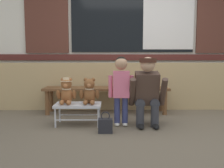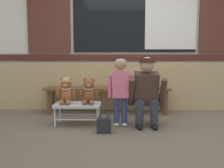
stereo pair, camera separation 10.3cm
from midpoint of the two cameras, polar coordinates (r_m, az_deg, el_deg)
ground_plane at (r=3.20m, az=8.34°, el=-10.97°), size 60.00×60.00×0.00m
brick_low_wall at (r=4.51m, az=6.16°, el=-0.45°), size 7.19×0.25×0.85m
shop_facade at (r=5.07m, az=5.86°, el=15.71°), size 7.33×0.26×3.56m
wooden_bench_long at (r=4.14m, az=-0.44°, el=-1.73°), size 2.10×0.40×0.44m
small_display_bench at (r=3.47m, az=-7.17°, el=-5.09°), size 0.64×0.36×0.30m
teddy_bear_with_hat at (r=3.46m, az=-9.84°, el=-1.69°), size 0.28×0.27×0.36m
teddy_bear_plain at (r=3.42m, az=-4.56°, el=-1.87°), size 0.28×0.26×0.36m
child_standing at (r=3.32m, az=2.89°, el=0.15°), size 0.35×0.18×0.96m
adult_crouching at (r=3.38m, az=9.08°, el=-1.72°), size 0.50×0.49×0.95m
handbag_on_ground at (r=3.10m, az=-0.92°, el=-9.61°), size 0.18×0.11×0.27m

